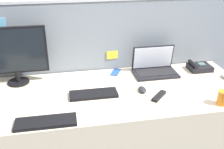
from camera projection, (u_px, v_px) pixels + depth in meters
desk at (113, 128)px, 2.21m from camera, size 2.15×0.84×0.71m
cubicle_divider at (104, 71)px, 2.48m from camera, size 2.53×0.08×1.35m
desktop_monitor at (14, 53)px, 2.07m from camera, size 0.52×0.17×0.47m
laptop at (154, 66)px, 2.33m from camera, size 0.38×0.23×0.24m
desk_phone at (199, 67)px, 2.40m from camera, size 0.20×0.16×0.08m
keyboard_main at (94, 94)px, 1.99m from camera, size 0.36×0.14×0.02m
keyboard_spare at (46, 122)px, 1.67m from camera, size 0.39×0.14×0.02m
computer_mouse_right_hand at (142, 90)px, 2.04m from camera, size 0.06×0.10×0.03m
cell_phone_blue_case at (116, 72)px, 2.36m from camera, size 0.12×0.16×0.01m
tv_remote at (159, 96)px, 1.97m from camera, size 0.15×0.15×0.02m
coffee_mug at (223, 98)px, 1.86m from camera, size 0.11×0.07×0.10m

